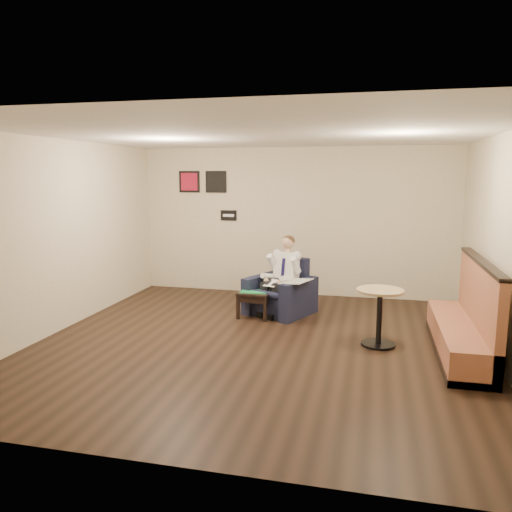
% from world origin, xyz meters
% --- Properties ---
extents(ground, '(6.00, 6.00, 0.00)m').
position_xyz_m(ground, '(0.00, 0.00, 0.00)').
color(ground, black).
rests_on(ground, ground).
extents(wall_back, '(6.00, 0.02, 2.80)m').
position_xyz_m(wall_back, '(0.00, 3.00, 1.40)').
color(wall_back, beige).
rests_on(wall_back, ground).
extents(wall_front, '(6.00, 0.02, 2.80)m').
position_xyz_m(wall_front, '(0.00, -3.00, 1.40)').
color(wall_front, beige).
rests_on(wall_front, ground).
extents(wall_left, '(0.02, 6.00, 2.80)m').
position_xyz_m(wall_left, '(-3.00, 0.00, 1.40)').
color(wall_left, beige).
rests_on(wall_left, ground).
extents(wall_right, '(0.02, 6.00, 2.80)m').
position_xyz_m(wall_right, '(3.00, 0.00, 1.40)').
color(wall_right, beige).
rests_on(wall_right, ground).
extents(ceiling, '(6.00, 6.00, 0.02)m').
position_xyz_m(ceiling, '(0.00, 0.00, 2.80)').
color(ceiling, white).
rests_on(ceiling, wall_back).
extents(seating_sign, '(0.32, 0.02, 0.20)m').
position_xyz_m(seating_sign, '(-1.30, 2.98, 1.50)').
color(seating_sign, black).
rests_on(seating_sign, wall_back).
extents(art_print_left, '(0.42, 0.03, 0.42)m').
position_xyz_m(art_print_left, '(-2.10, 2.98, 2.15)').
color(art_print_left, '#B41633').
rests_on(art_print_left, wall_back).
extents(art_print_right, '(0.42, 0.03, 0.42)m').
position_xyz_m(art_print_right, '(-1.55, 2.98, 2.15)').
color(art_print_right, black).
rests_on(art_print_right, wall_back).
extents(armchair, '(1.22, 1.22, 0.90)m').
position_xyz_m(armchair, '(-0.00, 1.56, 0.45)').
color(armchair, black).
rests_on(armchair, ground).
extents(seated_man, '(0.89, 1.04, 1.23)m').
position_xyz_m(seated_man, '(-0.05, 1.45, 0.61)').
color(seated_man, white).
rests_on(seated_man, armchair).
extents(lap_papers, '(0.29, 0.34, 0.01)m').
position_xyz_m(lap_papers, '(-0.09, 1.36, 0.55)').
color(lap_papers, white).
rests_on(lap_papers, seated_man).
extents(newspaper, '(0.54, 0.59, 0.01)m').
position_xyz_m(newspaper, '(0.30, 1.32, 0.61)').
color(newspaper, silver).
rests_on(newspaper, armchair).
extents(side_table, '(0.56, 0.56, 0.42)m').
position_xyz_m(side_table, '(-0.34, 1.28, 0.21)').
color(side_table, black).
rests_on(side_table, ground).
extents(green_folder, '(0.43, 0.31, 0.01)m').
position_xyz_m(green_folder, '(-0.37, 1.26, 0.42)').
color(green_folder, '#28C961').
rests_on(green_folder, side_table).
extents(coffee_mug, '(0.08, 0.08, 0.09)m').
position_xyz_m(coffee_mug, '(-0.16, 1.37, 0.46)').
color(coffee_mug, white).
rests_on(coffee_mug, side_table).
extents(smartphone, '(0.14, 0.10, 0.01)m').
position_xyz_m(smartphone, '(-0.28, 1.42, 0.42)').
color(smartphone, black).
rests_on(smartphone, side_table).
extents(banquette, '(0.56, 2.36, 1.21)m').
position_xyz_m(banquette, '(2.59, 0.23, 0.60)').
color(banquette, '#9B573C').
rests_on(banquette, ground).
extents(cafe_table, '(0.72, 0.72, 0.78)m').
position_xyz_m(cafe_table, '(1.59, 0.31, 0.39)').
color(cafe_table, tan).
rests_on(cafe_table, ground).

